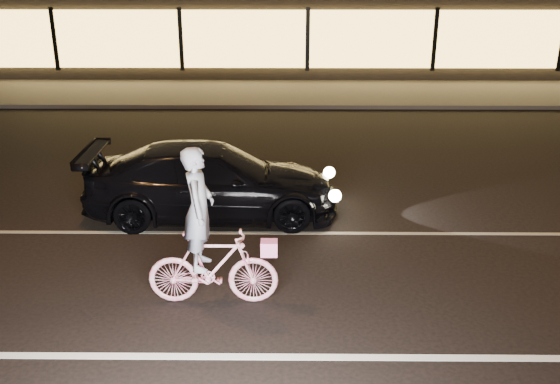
{
  "coord_description": "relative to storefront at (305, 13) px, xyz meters",
  "views": [
    {
      "loc": [
        -0.78,
        -7.71,
        4.51
      ],
      "look_at": [
        -0.85,
        0.6,
        1.3
      ],
      "focal_mm": 40.0,
      "sensor_mm": 36.0,
      "label": 1
    }
  ],
  "objects": [
    {
      "name": "storefront",
      "position": [
        0.0,
        0.0,
        0.0
      ],
      "size": [
        25.4,
        8.42,
        4.2
      ],
      "color": "black",
      "rests_on": "ground"
    },
    {
      "name": "cyclist",
      "position": [
        -1.79,
        -19.22,
        -1.36
      ],
      "size": [
        1.77,
        0.61,
        2.23
      ],
      "rotation": [
        0.0,
        0.0,
        1.57
      ],
      "color": "#D6295B",
      "rests_on": "ground"
    },
    {
      "name": "sedan",
      "position": [
        -2.09,
        -16.17,
        -1.49
      ],
      "size": [
        4.56,
        1.91,
        1.31
      ],
      "rotation": [
        0.0,
        0.0,
        1.59
      ],
      "color": "black",
      "rests_on": "ground"
    },
    {
      "name": "lane_stripe_far",
      "position": [
        0.0,
        -16.97,
        -2.14
      ],
      "size": [
        60.0,
        0.1,
        0.01
      ],
      "primitive_type": "cube",
      "color": "gray",
      "rests_on": "ground"
    },
    {
      "name": "sidewalk",
      "position": [
        0.0,
        -5.97,
        -2.09
      ],
      "size": [
        30.0,
        4.0,
        0.12
      ],
      "primitive_type": "cube",
      "color": "#383533",
      "rests_on": "ground"
    },
    {
      "name": "lane_stripe_near",
      "position": [
        0.0,
        -20.47,
        -2.14
      ],
      "size": [
        60.0,
        0.12,
        0.01
      ],
      "primitive_type": "cube",
      "color": "silver",
      "rests_on": "ground"
    },
    {
      "name": "ground",
      "position": [
        0.0,
        -18.97,
        -2.15
      ],
      "size": [
        90.0,
        90.0,
        0.0
      ],
      "primitive_type": "plane",
      "color": "black",
      "rests_on": "ground"
    }
  ]
}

